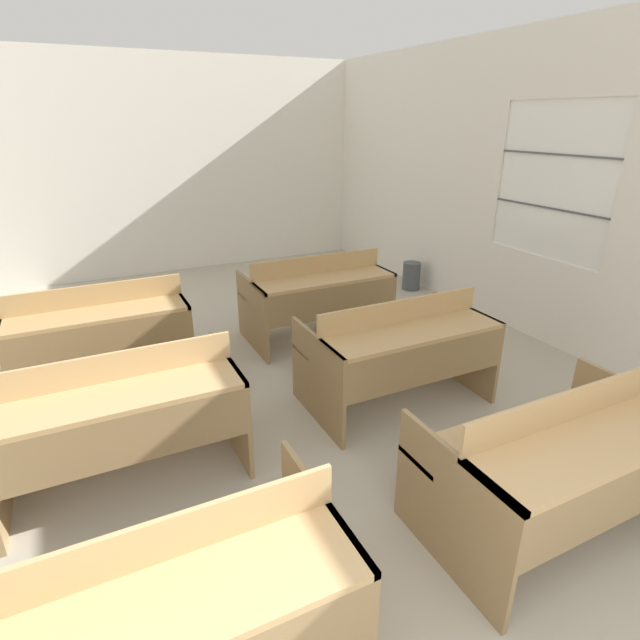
{
  "coord_description": "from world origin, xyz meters",
  "views": [
    {
      "loc": [
        -0.74,
        0.35,
        2.03
      ],
      "look_at": [
        0.69,
        3.26,
        0.71
      ],
      "focal_mm": 28.0,
      "sensor_mm": 36.0,
      "label": 1
    }
  ],
  "objects_px": {
    "bench_second_left": "(121,412)",
    "bench_third_right": "(317,293)",
    "bench_second_right": "(399,348)",
    "wastepaper_bin": "(411,276)",
    "bench_front_right": "(560,456)",
    "bench_third_left": "(100,329)",
    "bench_front_left": "(159,610)"
  },
  "relations": [
    {
      "from": "bench_second_left",
      "to": "bench_third_left",
      "type": "xyz_separation_m",
      "value": [
        -0.02,
        1.35,
        0.0
      ]
    },
    {
      "from": "bench_front_right",
      "to": "bench_third_left",
      "type": "xyz_separation_m",
      "value": [
        -1.95,
        2.76,
        0.0
      ]
    },
    {
      "from": "bench_front_right",
      "to": "bench_third_right",
      "type": "xyz_separation_m",
      "value": [
        -0.0,
        2.78,
        0.0
      ]
    },
    {
      "from": "bench_front_right",
      "to": "bench_third_left",
      "type": "height_order",
      "value": "same"
    },
    {
      "from": "bench_front_right",
      "to": "wastepaper_bin",
      "type": "relative_size",
      "value": 3.86
    },
    {
      "from": "bench_front_left",
      "to": "bench_second_right",
      "type": "height_order",
      "value": "same"
    },
    {
      "from": "bench_second_right",
      "to": "wastepaper_bin",
      "type": "distance_m",
      "value": 2.8
    },
    {
      "from": "bench_second_right",
      "to": "bench_front_left",
      "type": "bearing_deg",
      "value": -144.6
    },
    {
      "from": "bench_front_left",
      "to": "bench_third_right",
      "type": "bearing_deg",
      "value": 54.72
    },
    {
      "from": "bench_front_right",
      "to": "bench_third_right",
      "type": "distance_m",
      "value": 2.78
    },
    {
      "from": "bench_second_left",
      "to": "wastepaper_bin",
      "type": "xyz_separation_m",
      "value": [
        3.66,
        2.2,
        -0.28
      ]
    },
    {
      "from": "bench_front_left",
      "to": "bench_front_right",
      "type": "xyz_separation_m",
      "value": [
        1.95,
        -0.02,
        0.0
      ]
    },
    {
      "from": "bench_second_left",
      "to": "bench_third_right",
      "type": "height_order",
      "value": "same"
    },
    {
      "from": "bench_second_left",
      "to": "wastepaper_bin",
      "type": "distance_m",
      "value": 4.27
    },
    {
      "from": "bench_front_right",
      "to": "bench_third_left",
      "type": "relative_size",
      "value": 1.0
    },
    {
      "from": "bench_front_right",
      "to": "bench_second_left",
      "type": "bearing_deg",
      "value": 144.0
    },
    {
      "from": "bench_second_right",
      "to": "bench_third_left",
      "type": "distance_m",
      "value": 2.37
    },
    {
      "from": "bench_third_right",
      "to": "bench_third_left",
      "type": "bearing_deg",
      "value": -179.34
    },
    {
      "from": "bench_third_right",
      "to": "wastepaper_bin",
      "type": "distance_m",
      "value": 1.93
    },
    {
      "from": "bench_front_right",
      "to": "bench_second_left",
      "type": "distance_m",
      "value": 2.39
    },
    {
      "from": "wastepaper_bin",
      "to": "bench_front_left",
      "type": "bearing_deg",
      "value": -135.76
    },
    {
      "from": "bench_front_right",
      "to": "wastepaper_bin",
      "type": "distance_m",
      "value": 4.0
    },
    {
      "from": "bench_front_right",
      "to": "wastepaper_bin",
      "type": "xyz_separation_m",
      "value": [
        1.72,
        3.6,
        -0.28
      ]
    },
    {
      "from": "bench_front_right",
      "to": "bench_second_right",
      "type": "relative_size",
      "value": 1.0
    },
    {
      "from": "bench_third_left",
      "to": "bench_third_right",
      "type": "relative_size",
      "value": 1.0
    },
    {
      "from": "bench_front_right",
      "to": "bench_third_left",
      "type": "bearing_deg",
      "value": 125.27
    },
    {
      "from": "bench_third_left",
      "to": "wastepaper_bin",
      "type": "bearing_deg",
      "value": 12.93
    },
    {
      "from": "bench_third_left",
      "to": "wastepaper_bin",
      "type": "xyz_separation_m",
      "value": [
        3.67,
        0.84,
        -0.28
      ]
    },
    {
      "from": "bench_third_left",
      "to": "bench_third_right",
      "type": "distance_m",
      "value": 1.95
    },
    {
      "from": "bench_third_left",
      "to": "bench_second_left",
      "type": "bearing_deg",
      "value": -89.27
    },
    {
      "from": "bench_front_left",
      "to": "bench_third_left",
      "type": "relative_size",
      "value": 1.0
    },
    {
      "from": "bench_second_left",
      "to": "bench_third_right",
      "type": "relative_size",
      "value": 1.0
    }
  ]
}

